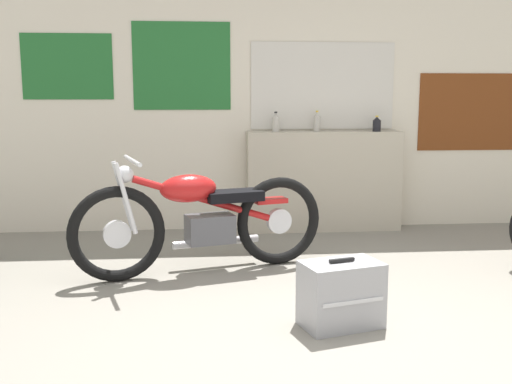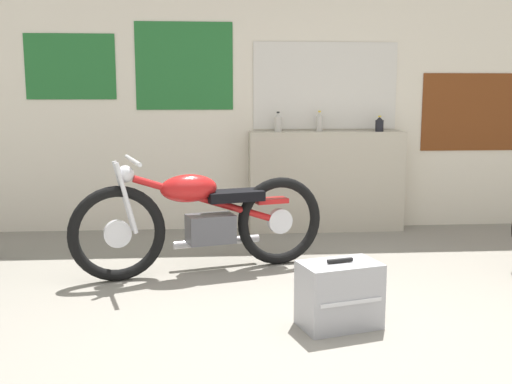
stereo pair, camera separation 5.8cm
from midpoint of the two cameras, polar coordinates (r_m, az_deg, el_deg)
ground_plane at (r=3.53m, az=7.30°, el=-14.42°), size 24.00×24.00×0.00m
wall_back at (r=6.35m, az=1.59°, el=9.12°), size 10.00×0.07×2.80m
sill_counter at (r=6.31m, az=6.21°, el=1.03°), size 1.61×0.28×1.04m
bottle_leftmost at (r=6.17m, az=1.60°, el=6.60°), size 0.07×0.07×0.21m
bottle_left_center at (r=6.25m, az=5.56°, el=6.63°), size 0.07×0.07×0.22m
bottle_center at (r=6.34m, az=11.17°, el=6.33°), size 0.08×0.08×0.16m
motorcycle_red at (r=4.79m, az=-5.52°, el=-2.51°), size 2.02×0.79×0.94m
hard_case_silver at (r=3.76m, az=7.65°, el=-9.63°), size 0.54×0.41×0.43m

